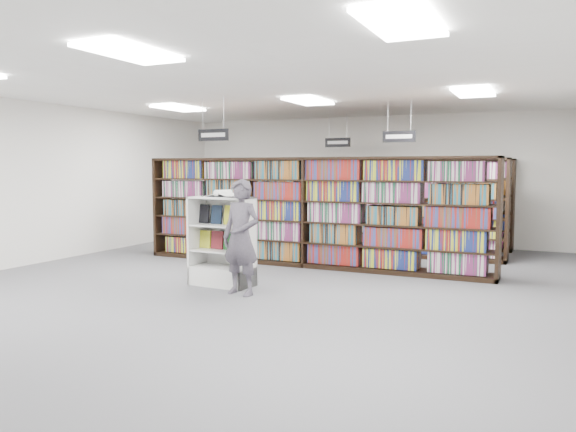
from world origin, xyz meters
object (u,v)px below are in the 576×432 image
at_px(bookshelf_row_near, 308,212).
at_px(open_book, 224,195).
at_px(endcap_display, 223,256).
at_px(shopper, 241,237).

relative_size(bookshelf_row_near, open_book, 9.63).
bearing_deg(bookshelf_row_near, endcap_display, -104.00).
distance_m(endcap_display, open_book, 0.99).
height_order(endcap_display, shopper, shopper).
bearing_deg(endcap_display, bookshelf_row_near, 79.90).
bearing_deg(open_book, endcap_display, -73.61).
relative_size(bookshelf_row_near, endcap_display, 4.86).
distance_m(bookshelf_row_near, endcap_display, 2.36).
relative_size(bookshelf_row_near, shopper, 4.04).
xyz_separation_m(open_book, shopper, (0.61, -0.51, -0.60)).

